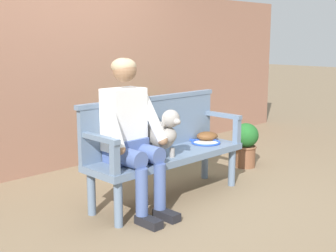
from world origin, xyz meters
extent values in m
plane|color=#7A664C|center=(0.00, 0.00, 0.00)|extent=(40.00, 40.00, 0.00)
cube|color=#936651|center=(0.00, 1.69, 1.02)|extent=(8.00, 0.30, 2.03)
ellipsoid|color=#286B2D|center=(0.98, 1.27, 0.33)|extent=(1.17, 0.93, 0.66)
cube|color=slate|center=(0.00, 0.00, 0.41)|extent=(1.62, 0.48, 0.06)
cylinder|color=slate|center=(-0.73, -0.18, 0.19)|extent=(0.07, 0.07, 0.38)
cylinder|color=slate|center=(0.73, -0.18, 0.19)|extent=(0.07, 0.07, 0.38)
cylinder|color=slate|center=(-0.73, 0.18, 0.19)|extent=(0.07, 0.07, 0.38)
cylinder|color=slate|center=(0.73, 0.18, 0.19)|extent=(0.07, 0.07, 0.38)
cube|color=slate|center=(0.00, 0.21, 0.67)|extent=(1.62, 0.05, 0.46)
cube|color=slate|center=(0.00, 0.21, 0.92)|extent=(1.66, 0.06, 0.04)
cube|color=slate|center=(-0.77, -0.20, 0.56)|extent=(0.06, 0.06, 0.24)
cube|color=slate|center=(-0.77, 0.00, 0.70)|extent=(0.06, 0.48, 0.04)
cube|color=slate|center=(0.77, -0.20, 0.56)|extent=(0.06, 0.06, 0.24)
cube|color=slate|center=(0.77, 0.00, 0.70)|extent=(0.06, 0.48, 0.04)
cube|color=black|center=(-0.55, -0.34, 0.04)|extent=(0.10, 0.24, 0.07)
cylinder|color=#475B93|center=(-0.55, -0.26, 0.26)|extent=(0.10, 0.10, 0.39)
cylinder|color=#475B93|center=(-0.55, -0.10, 0.52)|extent=(0.15, 0.31, 0.15)
cube|color=black|center=(-0.35, -0.34, 0.04)|extent=(0.10, 0.24, 0.07)
cylinder|color=#475B93|center=(-0.35, -0.26, 0.26)|extent=(0.10, 0.10, 0.39)
cylinder|color=#475B93|center=(-0.35, -0.10, 0.52)|extent=(0.15, 0.31, 0.15)
cube|color=#475B93|center=(-0.45, 0.05, 0.54)|extent=(0.32, 0.24, 0.20)
cube|color=white|center=(-0.45, 0.07, 0.80)|extent=(0.34, 0.22, 0.52)
cylinder|color=white|center=(-0.66, -0.04, 0.82)|extent=(0.14, 0.32, 0.45)
sphere|color=#936B4C|center=(-0.68, -0.16, 0.62)|extent=(0.09, 0.09, 0.09)
cylinder|color=white|center=(-0.24, -0.04, 0.82)|extent=(0.14, 0.32, 0.45)
sphere|color=#936B4C|center=(-0.22, -0.16, 0.62)|extent=(0.09, 0.09, 0.09)
sphere|color=#936B4C|center=(-0.45, 0.05, 1.21)|extent=(0.20, 0.20, 0.20)
ellipsoid|color=tan|center=(-0.45, 0.06, 1.24)|extent=(0.21, 0.21, 0.14)
cylinder|color=gray|center=(-0.19, -0.12, 0.48)|extent=(0.05, 0.05, 0.08)
cylinder|color=gray|center=(-0.08, -0.13, 0.48)|extent=(0.05, 0.05, 0.08)
cylinder|color=gray|center=(-0.18, 0.06, 0.48)|extent=(0.05, 0.05, 0.08)
cylinder|color=gray|center=(-0.07, 0.05, 0.48)|extent=(0.05, 0.05, 0.08)
ellipsoid|color=gray|center=(-0.13, -0.03, 0.62)|extent=(0.23, 0.32, 0.25)
sphere|color=gray|center=(-0.14, -0.14, 0.64)|extent=(0.14, 0.14, 0.14)
sphere|color=gray|center=(-0.14, -0.17, 0.79)|extent=(0.15, 0.15, 0.15)
ellipsoid|color=gray|center=(-0.14, -0.24, 0.78)|extent=(0.07, 0.10, 0.06)
ellipsoid|color=gray|center=(-0.20, -0.16, 0.78)|extent=(0.05, 0.04, 0.11)
ellipsoid|color=gray|center=(-0.07, -0.17, 0.78)|extent=(0.05, 0.04, 0.11)
sphere|color=gray|center=(-0.12, 0.11, 0.67)|extent=(0.07, 0.07, 0.07)
torus|color=blue|center=(0.54, 0.01, 0.45)|extent=(0.34, 0.34, 0.02)
cylinder|color=silver|center=(0.54, 0.01, 0.44)|extent=(0.25, 0.25, 0.00)
cube|color=blue|center=(0.51, 0.17, 0.45)|extent=(0.05, 0.08, 0.02)
cylinder|color=black|center=(0.49, 0.31, 0.45)|extent=(0.07, 0.22, 0.03)
ellipsoid|color=brown|center=(0.65, 0.09, 0.48)|extent=(0.28, 0.27, 0.09)
cylinder|color=brown|center=(1.39, 0.13, 0.12)|extent=(0.23, 0.23, 0.23)
torus|color=brown|center=(1.39, 0.13, 0.23)|extent=(0.25, 0.25, 0.02)
ellipsoid|color=#1E5B23|center=(1.39, 0.13, 0.37)|extent=(0.29, 0.29, 0.28)
camera|label=1|loc=(-2.84, -2.85, 1.46)|focal=48.72mm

